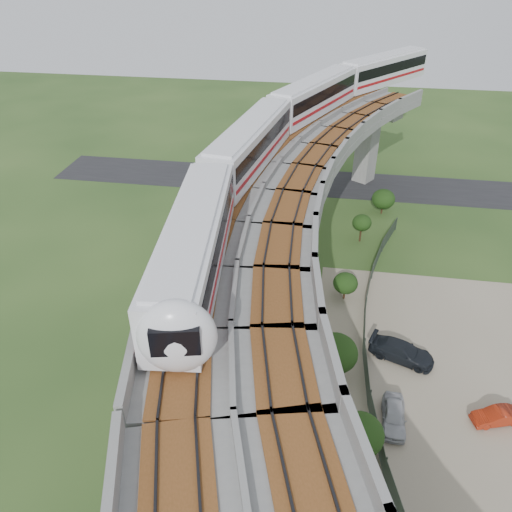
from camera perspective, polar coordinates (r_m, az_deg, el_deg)
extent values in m
plane|color=#27461C|center=(38.75, -0.61, -9.70)|extent=(160.00, 160.00, 0.00)
cube|color=gray|center=(38.10, 20.71, -13.31)|extent=(18.00, 26.00, 0.04)
cube|color=#232326|center=(63.96, 3.90, 8.56)|extent=(60.00, 8.00, 0.03)
cube|color=#99968E|center=(64.00, 12.53, 11.93)|extent=(2.86, 2.93, 8.40)
cube|color=#99968E|center=(62.52, 13.07, 16.03)|extent=(7.21, 5.74, 1.20)
cube|color=#99968E|center=(44.58, 2.74, 3.21)|extent=(2.35, 2.51, 8.40)
cube|color=#99968E|center=(42.42, 2.91, 8.86)|extent=(7.31, 3.58, 1.20)
cube|color=#99968E|center=(28.52, -2.40, -17.64)|extent=(2.35, 2.51, 8.40)
cube|color=#99968E|center=(25.01, -2.65, -10.61)|extent=(7.31, 3.58, 1.20)
cube|color=gray|center=(57.06, 10.35, 15.80)|extent=(16.42, 20.91, 0.80)
cube|color=gray|center=(58.69, 6.52, 17.49)|extent=(8.66, 17.08, 1.00)
cube|color=gray|center=(55.21, 14.58, 15.72)|extent=(8.66, 17.08, 1.00)
cube|color=brown|center=(57.86, 8.37, 16.69)|extent=(10.68, 18.08, 0.12)
cube|color=black|center=(57.82, 8.38, 16.80)|extent=(9.69, 17.59, 0.12)
cube|color=brown|center=(56.08, 12.48, 15.77)|extent=(10.68, 18.08, 0.12)
cube|color=black|center=(56.04, 12.50, 15.89)|extent=(9.69, 17.59, 0.12)
cube|color=gray|center=(40.86, 2.44, 9.44)|extent=(11.77, 20.03, 0.80)
cube|color=gray|center=(41.77, -3.33, 11.28)|extent=(3.22, 18.71, 1.00)
cube|color=gray|center=(39.69, 8.54, 9.79)|extent=(3.22, 18.71, 1.00)
cube|color=brown|center=(41.27, -0.54, 10.40)|extent=(5.44, 19.05, 0.12)
cube|color=black|center=(41.22, -0.54, 10.56)|extent=(4.35, 18.88, 0.12)
cube|color=brown|center=(40.21, 5.52, 9.63)|extent=(5.44, 19.05, 0.12)
cube|color=black|center=(40.16, 5.53, 9.78)|extent=(4.35, 18.88, 0.12)
cube|color=gray|center=(25.32, -2.61, -6.93)|extent=(11.77, 20.03, 0.80)
cube|color=gray|center=(25.34, -12.46, -5.18)|extent=(3.22, 18.71, 1.00)
cube|color=gray|center=(24.92, 7.30, -5.32)|extent=(3.22, 18.71, 1.00)
cube|color=brown|center=(25.24, -7.66, -6.06)|extent=(5.44, 19.05, 0.12)
cube|color=black|center=(25.16, -7.68, -5.85)|extent=(4.35, 18.88, 0.12)
cube|color=brown|center=(25.02, 2.43, -6.14)|extent=(5.44, 19.05, 0.12)
cube|color=black|center=(24.95, 2.44, -5.92)|extent=(4.35, 18.88, 0.12)
cube|color=white|center=(26.72, -6.99, 1.10)|extent=(4.23, 15.20, 3.20)
cube|color=white|center=(25.88, -7.24, 4.30)|extent=(3.61, 14.40, 0.22)
cube|color=black|center=(26.49, -7.06, 1.92)|extent=(4.22, 14.61, 1.15)
cube|color=#AF1117|center=(27.12, -6.89, -0.25)|extent=(4.22, 14.61, 0.30)
cube|color=black|center=(27.51, -6.79, -1.49)|extent=(3.20, 12.88, 0.28)
cube|color=white|center=(40.36, -0.68, 12.59)|extent=(4.88, 15.23, 3.20)
cube|color=white|center=(39.81, -0.70, 14.88)|extent=(4.24, 14.41, 0.22)
cube|color=black|center=(40.21, -0.69, 13.19)|extent=(4.85, 14.65, 1.15)
cube|color=#AF1117|center=(40.63, -0.67, 11.59)|extent=(4.85, 14.65, 0.30)
cube|color=black|center=(40.89, -0.67, 10.67)|extent=(3.76, 12.89, 0.28)
cube|color=white|center=(54.19, 6.71, 17.67)|extent=(8.31, 14.87, 3.20)
cube|color=white|center=(53.78, 6.83, 19.42)|extent=(7.52, 13.97, 0.22)
cube|color=black|center=(54.07, 6.74, 18.13)|extent=(8.13, 14.34, 1.15)
cube|color=#AF1117|center=(54.39, 6.65, 16.91)|extent=(8.13, 14.34, 0.30)
cube|color=black|center=(54.58, 6.60, 16.19)|extent=(6.70, 12.49, 0.28)
cube|color=white|center=(67.48, 14.45, 19.92)|extent=(11.22, 13.58, 3.20)
cube|color=white|center=(67.15, 14.66, 21.32)|extent=(10.34, 12.65, 0.22)
cube|color=black|center=(67.39, 14.50, 20.29)|extent=(10.91, 13.14, 1.15)
cube|color=#AF1117|center=(67.64, 14.36, 19.30)|extent=(10.91, 13.14, 0.30)
cube|color=black|center=(67.80, 14.27, 18.72)|extent=(9.23, 11.30, 0.28)
ellipsoid|color=white|center=(20.85, -9.01, -9.07)|extent=(3.64, 2.50, 3.64)
cylinder|color=#2D382D|center=(54.34, 15.75, 3.56)|extent=(0.08, 0.08, 1.50)
cube|color=#2D382D|center=(52.22, 14.99, 2.43)|extent=(1.69, 4.77, 1.40)
cylinder|color=#2D382D|center=(50.10, 14.31, 1.17)|extent=(0.08, 0.08, 1.50)
cube|color=#2D382D|center=(48.01, 13.70, -0.24)|extent=(1.23, 4.91, 1.40)
cylinder|color=#2D382D|center=(45.94, 13.17, -1.80)|extent=(0.08, 0.08, 1.50)
cube|color=#2D382D|center=(43.90, 12.76, -3.54)|extent=(0.75, 4.99, 1.40)
cylinder|color=#2D382D|center=(41.91, 12.46, -5.48)|extent=(0.08, 0.08, 1.50)
cube|color=#2D382D|center=(39.98, 12.29, -7.62)|extent=(0.27, 5.04, 1.40)
cylinder|color=#2D382D|center=(38.11, 12.29, -10.00)|extent=(0.08, 0.08, 1.50)
cube|color=#2D382D|center=(36.33, 12.48, -12.63)|extent=(0.27, 5.04, 1.40)
cylinder|color=#2D382D|center=(34.65, 12.90, -15.53)|extent=(0.08, 0.08, 1.50)
cube|color=#2D382D|center=(33.09, 13.58, -18.71)|extent=(0.75, 4.99, 1.40)
cylinder|color=#2D382D|center=(31.67, 14.58, -22.17)|extent=(0.08, 0.08, 1.50)
cube|color=#2D382D|center=(30.42, 15.97, -25.90)|extent=(1.23, 4.91, 1.40)
cylinder|color=#382314|center=(57.49, 14.19, 5.21)|extent=(0.18, 0.18, 1.02)
ellipsoid|color=#183410|center=(56.93, 14.36, 6.34)|extent=(2.54, 2.54, 2.15)
cylinder|color=#382314|center=(51.42, 11.85, 2.43)|extent=(0.18, 0.18, 1.57)
ellipsoid|color=#183410|center=(50.76, 12.02, 3.76)|extent=(1.91, 1.91, 1.62)
cylinder|color=#382314|center=(43.19, 10.05, -4.28)|extent=(0.18, 0.18, 1.00)
ellipsoid|color=#183410|center=(42.53, 10.19, -3.07)|extent=(2.08, 2.08, 1.77)
cylinder|color=#382314|center=(36.11, 8.87, -12.69)|extent=(0.18, 0.18, 1.30)
ellipsoid|color=#183410|center=(35.02, 9.09, -10.88)|extent=(3.05, 3.05, 2.59)
cylinder|color=#382314|center=(32.18, 11.52, -20.87)|extent=(0.18, 0.18, 1.15)
ellipsoid|color=#183410|center=(31.08, 11.82, -19.32)|extent=(2.78, 2.78, 2.37)
imported|color=silver|center=(34.14, 15.48, -17.20)|extent=(1.64, 3.72, 1.25)
imported|color=#98220E|center=(36.48, 25.83, -16.15)|extent=(3.37, 2.01, 1.05)
imported|color=black|center=(38.38, 16.31, -10.43)|extent=(5.04, 3.38, 1.36)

